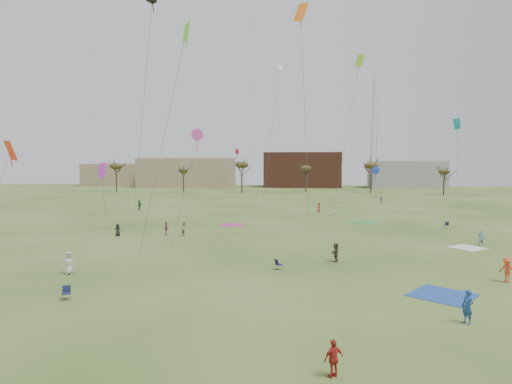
# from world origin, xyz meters

# --- Properties ---
(ground) EXTENTS (260.00, 260.00, 0.00)m
(ground) POSITION_xyz_m (0.00, 0.00, 0.00)
(ground) COLOR #2F4A17
(ground) RESTS_ON ground
(flyer_near_left) EXTENTS (1.02, 0.91, 1.74)m
(flyer_near_left) POSITION_xyz_m (-13.07, -2.37, 0.87)
(flyer_near_left) COLOR #B9B9B9
(flyer_near_left) RESTS_ON ground
(flyer_near_right) EXTENTS (0.72, 0.81, 1.85)m
(flyer_near_right) POSITION_xyz_m (13.73, -9.98, 0.92)
(flyer_near_right) COLOR #1E458E
(flyer_near_right) RESTS_ON ground
(spectator_fore_a) EXTENTS (0.97, 0.81, 1.56)m
(spectator_fore_a) POSITION_xyz_m (6.15, -16.66, 0.78)
(spectator_fore_a) COLOR red
(spectator_fore_a) RESTS_ON ground
(spectator_fore_b) EXTENTS (0.87, 0.96, 1.61)m
(spectator_fore_b) POSITION_xyz_m (-8.91, 15.86, 0.81)
(spectator_fore_b) COLOR tan
(spectator_fore_b) RESTS_ON ground
(spectator_fore_c) EXTENTS (0.98, 1.63, 1.68)m
(spectator_fore_c) POSITION_xyz_m (7.82, 4.06, 0.84)
(spectator_fore_c) COLOR #4D4037
(spectator_fore_c) RESTS_ON ground
(flyer_mid_a) EXTENTS (0.79, 0.59, 1.46)m
(flyer_mid_a) POSITION_xyz_m (-16.60, 14.77, 0.73)
(flyer_mid_a) COLOR black
(flyer_mid_a) RESTS_ON ground
(flyer_mid_b) EXTENTS (1.20, 1.35, 1.82)m
(flyer_mid_b) POSITION_xyz_m (19.62, -1.18, 0.91)
(flyer_mid_b) COLOR #DB4C29
(flyer_mid_b) RESTS_ON ground
(flyer_mid_c) EXTENTS (0.62, 0.43, 1.62)m
(flyer_mid_c) POSITION_xyz_m (23.37, 13.06, 0.81)
(flyer_mid_c) COLOR #658BA9
(flyer_mid_c) RESTS_ON ground
(spectator_mid_d) EXTENTS (0.80, 1.04, 1.64)m
(spectator_mid_d) POSITION_xyz_m (-11.11, 15.93, 0.82)
(spectator_mid_d) COLOR #AB477C
(spectator_mid_d) RESTS_ON ground
(spectator_mid_e) EXTENTS (0.84, 0.71, 1.53)m
(spectator_mid_e) POSITION_xyz_m (10.11, 36.64, 0.77)
(spectator_mid_e) COLOR white
(spectator_mid_e) RESTS_ON ground
(flyer_far_a) EXTENTS (1.51, 1.64, 1.83)m
(flyer_far_a) POSITION_xyz_m (-24.53, 42.44, 0.92)
(flyer_far_a) COLOR #277634
(flyer_far_a) RESTS_ON ground
(flyer_far_b) EXTENTS (0.80, 0.95, 1.65)m
(flyer_far_b) POSITION_xyz_m (7.81, 42.27, 0.82)
(flyer_far_b) COLOR #A63C1C
(flyer_far_b) RESTS_ON ground
(flyer_far_c) EXTENTS (0.63, 1.00, 1.49)m
(flyer_far_c) POSITION_xyz_m (21.07, 57.65, 0.74)
(flyer_far_c) COLOR navy
(flyer_far_c) RESTS_ON ground
(blanket_blue) EXTENTS (5.03, 5.03, 0.03)m
(blanket_blue) POSITION_xyz_m (13.99, -4.94, 0.00)
(blanket_blue) COLOR #234799
(blanket_blue) RESTS_ON ground
(blanket_cream) EXTENTS (4.02, 4.02, 0.03)m
(blanket_cream) POSITION_xyz_m (21.60, 11.73, 0.00)
(blanket_cream) COLOR silver
(blanket_cream) RESTS_ON ground
(blanket_plum) EXTENTS (4.21, 4.21, 0.03)m
(blanket_plum) POSITION_xyz_m (-4.74, 25.18, 0.00)
(blanket_plum) COLOR #B03676
(blanket_plum) RESTS_ON ground
(blanket_olive) EXTENTS (4.58, 4.58, 0.03)m
(blanket_olive) POSITION_xyz_m (13.76, 29.79, 0.00)
(blanket_olive) COLOR green
(blanket_olive) RESTS_ON ground
(camp_chair_left) EXTENTS (0.67, 0.70, 0.87)m
(camp_chair_left) POSITION_xyz_m (-9.89, -8.38, 0.26)
(camp_chair_left) COLOR #161D3D
(camp_chair_left) RESTS_ON ground
(camp_chair_center) EXTENTS (0.73, 0.72, 0.87)m
(camp_chair_center) POSITION_xyz_m (3.03, 0.76, 0.26)
(camp_chair_center) COLOR #18153B
(camp_chair_center) RESTS_ON ground
(camp_chair_right) EXTENTS (0.73, 0.74, 0.87)m
(camp_chair_right) POSITION_xyz_m (23.65, 24.83, 0.26)
(camp_chair_right) COLOR #142137
(camp_chair_right) RESTS_ON ground
(kites_aloft) EXTENTS (61.39, 57.91, 27.88)m
(kites_aloft) POSITION_xyz_m (-4.76, 27.82, 21.78)
(kites_aloft) COLOR red
(kites_aloft) RESTS_ON ground
(tree_line) EXTENTS (117.44, 49.32, 8.91)m
(tree_line) POSITION_xyz_m (-2.85, 79.12, 7.09)
(tree_line) COLOR #3A2B1E
(tree_line) RESTS_ON ground
(building_tan) EXTENTS (32.00, 14.00, 10.00)m
(building_tan) POSITION_xyz_m (-35.00, 115.00, 5.00)
(building_tan) COLOR #937F60
(building_tan) RESTS_ON ground
(building_brick) EXTENTS (26.00, 16.00, 12.00)m
(building_brick) POSITION_xyz_m (5.00, 120.00, 6.00)
(building_brick) COLOR brown
(building_brick) RESTS_ON ground
(building_grey) EXTENTS (24.00, 12.00, 9.00)m
(building_grey) POSITION_xyz_m (40.00, 118.00, 4.50)
(building_grey) COLOR gray
(building_grey) RESTS_ON ground
(building_tan_west) EXTENTS (20.00, 12.00, 8.00)m
(building_tan_west) POSITION_xyz_m (-65.00, 122.00, 4.00)
(building_tan_west) COLOR #937F60
(building_tan_west) RESTS_ON ground
(radio_tower) EXTENTS (1.51, 1.72, 41.00)m
(radio_tower) POSITION_xyz_m (30.00, 125.00, 19.21)
(radio_tower) COLOR #9EA3A8
(radio_tower) RESTS_ON ground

